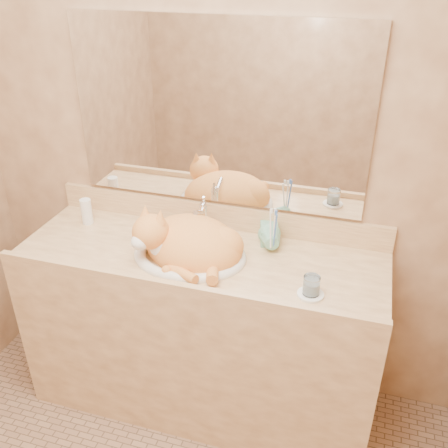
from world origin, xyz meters
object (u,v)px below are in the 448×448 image
(cat, at_px, (187,241))
(soap_dispenser, at_px, (270,231))
(water_glass, at_px, (311,285))
(vanity_counter, at_px, (201,331))
(sink_basin, at_px, (189,241))
(toothbrush_cup, at_px, (272,245))

(cat, relative_size, soap_dispenser, 2.57)
(cat, relative_size, water_glass, 5.91)
(vanity_counter, relative_size, sink_basin, 3.33)
(soap_dispenser, bearing_deg, sink_basin, -167.58)
(vanity_counter, relative_size, cat, 3.59)
(soap_dispenser, xyz_separation_m, toothbrush_cup, (0.02, -0.05, -0.04))
(toothbrush_cup, relative_size, water_glass, 1.36)
(sink_basin, bearing_deg, soap_dispenser, 31.80)
(vanity_counter, height_order, cat, cat)
(cat, bearing_deg, vanity_counter, 40.94)
(vanity_counter, xyz_separation_m, sink_basin, (-0.04, -0.02, 0.50))
(cat, xyz_separation_m, soap_dispenser, (0.32, 0.17, 0.01))
(toothbrush_cup, bearing_deg, sink_basin, -161.02)
(sink_basin, distance_m, water_glass, 0.55)
(water_glass, bearing_deg, toothbrush_cup, 129.78)
(cat, xyz_separation_m, toothbrush_cup, (0.34, 0.12, -0.03))
(soap_dispenser, height_order, toothbrush_cup, soap_dispenser)
(vanity_counter, bearing_deg, cat, -153.02)
(cat, height_order, soap_dispenser, cat)
(soap_dispenser, height_order, water_glass, soap_dispenser)
(sink_basin, distance_m, cat, 0.01)
(soap_dispenser, distance_m, toothbrush_cup, 0.07)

